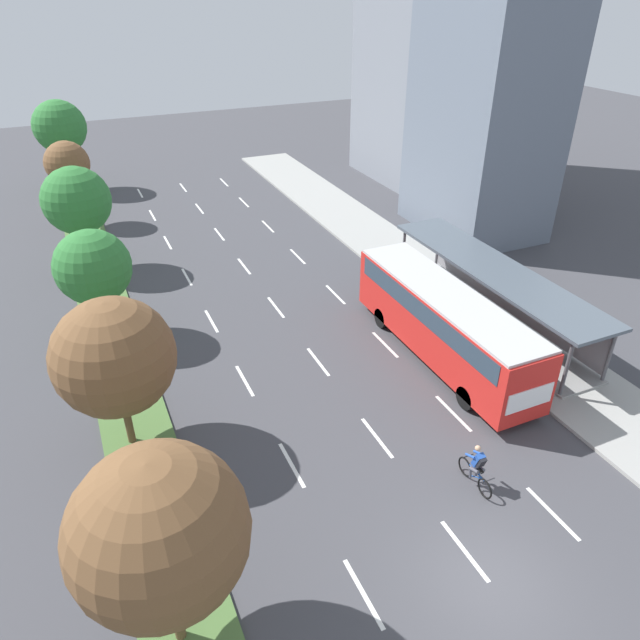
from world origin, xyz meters
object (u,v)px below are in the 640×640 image
median_tree_nearest (159,532)px  median_tree_farthest (60,127)px  median_tree_second (114,357)px  cyclist (476,468)px  median_tree_third (93,267)px  median_tree_fourth (76,201)px  bus_shelter (496,288)px  median_tree_fifth (67,164)px  bus (444,318)px

median_tree_nearest → median_tree_farthest: median_tree_farthest is taller
median_tree_second → median_tree_farthest: (0.20, 32.80, 1.10)m
cyclist → median_tree_third: 18.60m
median_tree_fourth → median_tree_farthest: size_ratio=0.88×
bus_shelter → cyclist: bearing=-131.1°
cyclist → median_tree_fifth: size_ratio=0.32×
median_tree_farthest → bus_shelter: bearing=-60.0°
median_tree_third → median_tree_farthest: median_tree_farthest is taller
median_tree_nearest → bus: bearing=31.1°
median_tree_fifth → median_tree_farthest: bearing=89.2°
bus_shelter → median_tree_third: bearing=160.4°
cyclist → median_tree_nearest: median_tree_nearest is taller
median_tree_second → median_tree_farthest: median_tree_farthest is taller
median_tree_fifth → bus_shelter: bearing=-51.7°
median_tree_fifth → median_tree_farthest: size_ratio=0.81×
bus → median_tree_nearest: (-13.77, -8.30, 2.12)m
bus → median_tree_farthest: 35.54m
bus → cyclist: bearing=-115.5°
cyclist → median_tree_farthest: 41.27m
median_tree_fifth → bus: bearing=-60.8°
cyclist → bus_shelter: bearing=48.9°
median_tree_nearest → median_tree_fourth: 24.60m
median_tree_nearest → median_tree_farthest: bearing=89.8°
bus → median_tree_second: (-13.79, -0.10, 1.84)m
median_tree_second → median_tree_fourth: size_ratio=0.98×
bus_shelter → median_tree_second: median_tree_second is taller
bus → median_tree_fourth: 21.42m
median_tree_fifth → median_tree_farthest: 8.24m
median_tree_nearest → median_tree_fifth: bearing=89.9°
median_tree_third → median_tree_farthest: 24.63m
bus → median_tree_third: (-13.74, 8.11, 1.66)m
median_tree_second → median_tree_fifth: median_tree_second is taller
cyclist → median_tree_nearest: bearing=-173.2°
bus → median_tree_fifth: bearing=119.2°
median_tree_second → bus_shelter: bearing=5.7°
median_tree_farthest → median_tree_third: bearing=-90.3°
median_tree_second → median_tree_fifth: size_ratio=1.05×
bus → median_tree_nearest: bearing=-148.9°
median_tree_nearest → median_tree_farthest: 41.01m
bus_shelter → median_tree_second: bearing=-174.3°
median_tree_nearest → median_tree_third: 16.41m
bus_shelter → median_tree_farthest: median_tree_farthest is taller
cyclist → median_tree_second: 12.92m
median_tree_fourth → median_tree_fifth: (0.01, 8.20, -0.02)m
bus_shelter → median_tree_nearest: bearing=-151.0°
median_tree_third → median_tree_fifth: (0.03, 16.40, 0.52)m
bus_shelter → median_tree_fifth: 29.14m
median_tree_nearest → median_tree_second: (-0.02, 8.20, -0.28)m
cyclist → median_tree_third: (-10.37, 15.16, 2.94)m
bus_shelter → bus: (-4.28, -1.70, 0.20)m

